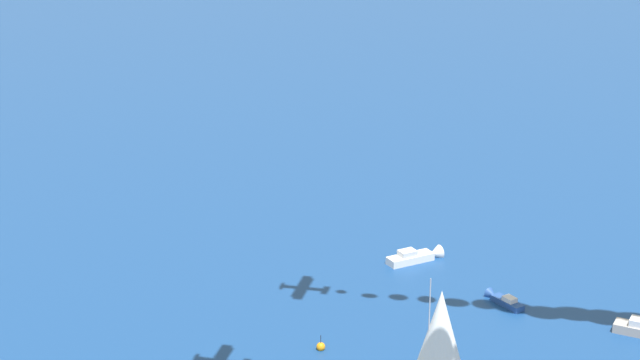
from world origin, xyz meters
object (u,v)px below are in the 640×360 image
Objects in this scene: sailboat_far_port at (440,339)px; motorboat_ahead at (417,256)px; marker_buoy at (321,347)px; motorboat_far_stbd at (503,300)px.

motorboat_ahead is (20.33, 30.50, -5.59)m from sailboat_far_port.
motorboat_far_stbd is at bearing -4.34° from marker_buoy.
motorboat_ahead is at bearing 56.31° from sailboat_far_port.
marker_buoy reaches higher than motorboat_far_stbd.
motorboat_far_stbd is (21.28, 12.85, -5.79)m from sailboat_far_port.
marker_buoy is (-26.65, -15.54, -0.30)m from motorboat_ahead.
marker_buoy is at bearing 175.66° from motorboat_far_stbd.
motorboat_far_stbd is 2.98× the size of marker_buoy.
motorboat_ahead is (-0.95, 17.64, 0.20)m from motorboat_far_stbd.
sailboat_far_port is 17.27m from marker_buoy.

